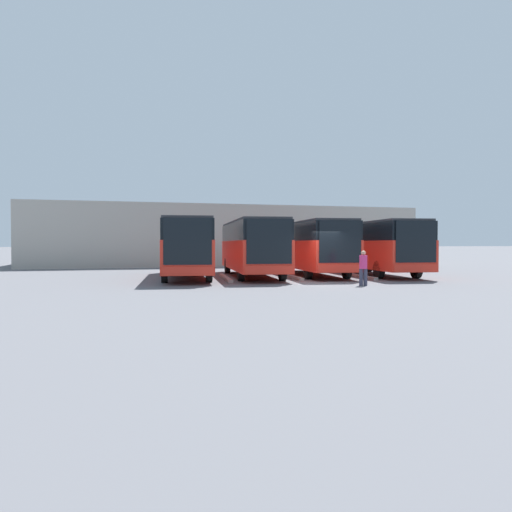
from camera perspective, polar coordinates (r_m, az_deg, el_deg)
ground_plane at (r=24.33m, az=7.08°, el=-3.06°), size 600.00×600.00×0.00m
bus_0 at (r=31.12m, az=13.29°, el=1.17°), size 3.71×11.18×3.17m
curb_divider_0 at (r=28.85m, az=11.54°, el=-2.23°), size 0.86×5.30×0.15m
bus_1 at (r=30.15m, az=6.29°, el=1.19°), size 3.71×11.18×3.17m
curb_divider_1 at (r=28.02m, az=3.93°, el=-2.31°), size 0.86×5.30×0.15m
bus_2 at (r=28.56m, az=-0.47°, el=1.18°), size 3.71×11.18×3.17m
curb_divider_2 at (r=26.59m, az=-3.49°, el=-2.51°), size 0.86×5.30×0.15m
bus_3 at (r=27.84m, az=-8.04°, el=1.16°), size 3.71×11.18×3.17m
pedestrian at (r=22.89m, az=12.16°, el=-1.22°), size 0.45×0.45×1.58m
station_building at (r=45.66m, az=-3.81°, el=2.30°), size 33.46×13.02×5.14m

